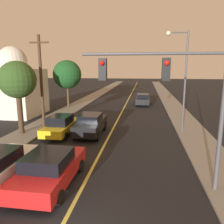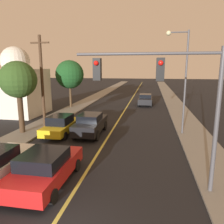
{
  "view_description": "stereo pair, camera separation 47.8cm",
  "coord_description": "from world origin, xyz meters",
  "px_view_note": "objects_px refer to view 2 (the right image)",
  "views": [
    {
      "loc": [
        2.58,
        -5.23,
        5.18
      ],
      "look_at": [
        0.0,
        12.09,
        1.6
      ],
      "focal_mm": 35.0,
      "sensor_mm": 36.0,
      "label": 1
    },
    {
      "loc": [
        3.05,
        -5.15,
        5.18
      ],
      "look_at": [
        0.0,
        12.09,
        1.6
      ],
      "focal_mm": 35.0,
      "sensor_mm": 36.0,
      "label": 2
    }
  ],
  "objects_px": {
    "car_far_oncoming": "(145,99)",
    "domed_building_left": "(17,87)",
    "tree_left_far": "(18,80)",
    "streetlamp_right": "(181,70)",
    "car_near_lane_front": "(45,168)",
    "traffic_signal_mast": "(168,89)",
    "car_near_lane_second": "(91,124)",
    "car_outer_lane_second": "(61,125)",
    "tree_left_near": "(70,75)",
    "utility_pole_left": "(42,81)"
  },
  "relations": [
    {
      "from": "streetlamp_right",
      "to": "tree_left_near",
      "type": "distance_m",
      "value": 15.73
    },
    {
      "from": "streetlamp_right",
      "to": "tree_left_far",
      "type": "bearing_deg",
      "value": -170.77
    },
    {
      "from": "utility_pole_left",
      "to": "car_far_oncoming",
      "type": "bearing_deg",
      "value": 58.75
    },
    {
      "from": "car_far_oncoming",
      "to": "domed_building_left",
      "type": "height_order",
      "value": "domed_building_left"
    },
    {
      "from": "car_far_oncoming",
      "to": "tree_left_near",
      "type": "distance_m",
      "value": 10.84
    },
    {
      "from": "car_far_oncoming",
      "to": "streetlamp_right",
      "type": "bearing_deg",
      "value": 102.23
    },
    {
      "from": "car_near_lane_second",
      "to": "traffic_signal_mast",
      "type": "relative_size",
      "value": 0.78
    },
    {
      "from": "tree_left_far",
      "to": "domed_building_left",
      "type": "height_order",
      "value": "domed_building_left"
    },
    {
      "from": "tree_left_near",
      "to": "domed_building_left",
      "type": "bearing_deg",
      "value": -131.05
    },
    {
      "from": "car_outer_lane_second",
      "to": "utility_pole_left",
      "type": "height_order",
      "value": "utility_pole_left"
    },
    {
      "from": "tree_left_near",
      "to": "tree_left_far",
      "type": "distance_m",
      "value": 11.57
    },
    {
      "from": "tree_left_near",
      "to": "domed_building_left",
      "type": "relative_size",
      "value": 0.81
    },
    {
      "from": "car_outer_lane_second",
      "to": "car_far_oncoming",
      "type": "bearing_deg",
      "value": 67.53
    },
    {
      "from": "car_outer_lane_second",
      "to": "car_near_lane_second",
      "type": "bearing_deg",
      "value": 7.29
    },
    {
      "from": "car_far_oncoming",
      "to": "streetlamp_right",
      "type": "xyz_separation_m",
      "value": [
        2.89,
        -13.34,
        4.21
      ]
    },
    {
      "from": "car_far_oncoming",
      "to": "tree_left_far",
      "type": "xyz_separation_m",
      "value": [
        -9.27,
        -15.32,
        3.43
      ]
    },
    {
      "from": "car_near_lane_front",
      "to": "traffic_signal_mast",
      "type": "height_order",
      "value": "traffic_signal_mast"
    },
    {
      "from": "car_far_oncoming",
      "to": "tree_left_far",
      "type": "height_order",
      "value": "tree_left_far"
    },
    {
      "from": "car_near_lane_second",
      "to": "tree_left_far",
      "type": "xyz_separation_m",
      "value": [
        -5.42,
        -0.72,
        3.35
      ]
    },
    {
      "from": "utility_pole_left",
      "to": "domed_building_left",
      "type": "relative_size",
      "value": 1.03
    },
    {
      "from": "car_near_lane_front",
      "to": "car_near_lane_second",
      "type": "height_order",
      "value": "car_near_lane_second"
    },
    {
      "from": "car_outer_lane_second",
      "to": "utility_pole_left",
      "type": "bearing_deg",
      "value": 147.45
    },
    {
      "from": "tree_left_near",
      "to": "traffic_signal_mast",
      "type": "bearing_deg",
      "value": -58.57
    },
    {
      "from": "streetlamp_right",
      "to": "tree_left_near",
      "type": "bearing_deg",
      "value": 142.37
    },
    {
      "from": "car_near_lane_second",
      "to": "tree_left_far",
      "type": "bearing_deg",
      "value": -172.41
    },
    {
      "from": "car_near_lane_front",
      "to": "traffic_signal_mast",
      "type": "distance_m",
      "value": 6.35
    },
    {
      "from": "car_far_oncoming",
      "to": "streetlamp_right",
      "type": "distance_m",
      "value": 14.29
    },
    {
      "from": "streetlamp_right",
      "to": "utility_pole_left",
      "type": "distance_m",
      "value": 11.17
    },
    {
      "from": "traffic_signal_mast",
      "to": "car_far_oncoming",
      "type": "bearing_deg",
      "value": 93.65
    },
    {
      "from": "car_far_oncoming",
      "to": "utility_pole_left",
      "type": "bearing_deg",
      "value": 58.75
    },
    {
      "from": "car_near_lane_second",
      "to": "tree_left_far",
      "type": "height_order",
      "value": "tree_left_far"
    },
    {
      "from": "car_near_lane_front",
      "to": "tree_left_far",
      "type": "relative_size",
      "value": 0.81
    },
    {
      "from": "car_near_lane_front",
      "to": "car_far_oncoming",
      "type": "xyz_separation_m",
      "value": [
        3.84,
        22.14,
        0.01
      ]
    },
    {
      "from": "car_near_lane_front",
      "to": "streetlamp_right",
      "type": "bearing_deg",
      "value": 52.55
    },
    {
      "from": "car_far_oncoming",
      "to": "domed_building_left",
      "type": "bearing_deg",
      "value": 32.02
    },
    {
      "from": "car_far_oncoming",
      "to": "utility_pole_left",
      "type": "height_order",
      "value": "utility_pole_left"
    },
    {
      "from": "car_near_lane_front",
      "to": "traffic_signal_mast",
      "type": "xyz_separation_m",
      "value": [
        5.22,
        0.5,
        3.57
      ]
    },
    {
      "from": "car_far_oncoming",
      "to": "domed_building_left",
      "type": "relative_size",
      "value": 0.59
    },
    {
      "from": "car_outer_lane_second",
      "to": "tree_left_near",
      "type": "distance_m",
      "value": 12.17
    },
    {
      "from": "car_near_lane_second",
      "to": "car_outer_lane_second",
      "type": "relative_size",
      "value": 1.01
    },
    {
      "from": "car_near_lane_second",
      "to": "utility_pole_left",
      "type": "relative_size",
      "value": 0.6
    },
    {
      "from": "streetlamp_right",
      "to": "tree_left_far",
      "type": "xyz_separation_m",
      "value": [
        -12.16,
        -1.98,
        -0.78
      ]
    },
    {
      "from": "car_near_lane_front",
      "to": "tree_left_far",
      "type": "height_order",
      "value": "tree_left_far"
    },
    {
      "from": "car_outer_lane_second",
      "to": "tree_left_near",
      "type": "height_order",
      "value": "tree_left_near"
    },
    {
      "from": "car_outer_lane_second",
      "to": "domed_building_left",
      "type": "height_order",
      "value": "domed_building_left"
    },
    {
      "from": "car_near_lane_front",
      "to": "utility_pole_left",
      "type": "xyz_separation_m",
      "value": [
        -4.39,
        8.57,
        3.31
      ]
    },
    {
      "from": "car_outer_lane_second",
      "to": "traffic_signal_mast",
      "type": "distance_m",
      "value": 10.74
    },
    {
      "from": "utility_pole_left",
      "to": "car_near_lane_front",
      "type": "bearing_deg",
      "value": -62.87
    },
    {
      "from": "car_near_lane_front",
      "to": "car_outer_lane_second",
      "type": "bearing_deg",
      "value": 107.73
    },
    {
      "from": "car_near_lane_front",
      "to": "streetlamp_right",
      "type": "distance_m",
      "value": 11.85
    }
  ]
}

